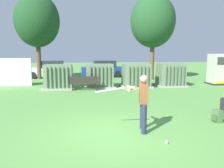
{
  "coord_description": "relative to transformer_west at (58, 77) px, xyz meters",
  "views": [
    {
      "loc": [
        -0.94,
        -6.52,
        2.41
      ],
      "look_at": [
        0.35,
        3.5,
        1.0
      ],
      "focal_mm": 36.39,
      "sensor_mm": 36.0,
      "label": 1
    }
  ],
  "objects": [
    {
      "name": "batter",
      "position": [
        3.38,
        -8.75,
        0.19
      ],
      "size": [
        1.62,
        0.74,
        1.74
      ],
      "color": "#282D4C",
      "rests_on": "ground"
    },
    {
      "name": "backpack",
      "position": [
        6.23,
        -8.2,
        -0.57
      ],
      "size": [
        0.31,
        0.35,
        0.44
      ],
      "color": "#4C723F",
      "rests_on": "ground"
    },
    {
      "name": "parked_car_leftmost",
      "position": [
        -1.49,
        6.81,
        -0.04
      ],
      "size": [
        4.37,
        2.29,
        1.62
      ],
      "color": "silver",
      "rests_on": "ground"
    },
    {
      "name": "tree_center_left",
      "position": [
        7.76,
        4.39,
        4.32
      ],
      "size": [
        3.9,
        3.9,
        7.45
      ],
      "color": "brown",
      "rests_on": "ground"
    },
    {
      "name": "ground_plane",
      "position": [
        2.57,
        -8.81,
        -0.79
      ],
      "size": [
        96.0,
        96.0,
        0.0
      ],
      "primitive_type": "plane",
      "color": "#5B9947"
    },
    {
      "name": "transformer_mid_east",
      "position": [
        5.28,
        -0.0,
        0.0
      ],
      "size": [
        2.1,
        1.7,
        1.62
      ],
      "color": "#9E9B93",
      "rests_on": "ground"
    },
    {
      "name": "sports_ball",
      "position": [
        3.81,
        -9.8,
        -0.74
      ],
      "size": [
        0.09,
        0.09,
        0.09
      ],
      "primitive_type": "sphere",
      "color": "white",
      "rests_on": "ground"
    },
    {
      "name": "tree_left",
      "position": [
        -2.34,
        6.11,
        4.4
      ],
      "size": [
        3.96,
        3.96,
        7.56
      ],
      "color": "brown",
      "rests_on": "ground"
    },
    {
      "name": "park_bench",
      "position": [
        1.71,
        -0.88,
        -0.25
      ],
      "size": [
        1.82,
        0.51,
        0.92
      ],
      "color": "#2D2823",
      "rests_on": "ground"
    },
    {
      "name": "parked_car_left_of_center",
      "position": [
        3.62,
        7.01,
        -0.04
      ],
      "size": [
        4.32,
        2.16,
        1.62
      ],
      "color": "navy",
      "rests_on": "ground"
    },
    {
      "name": "transformer_west",
      "position": [
        0.0,
        0.0,
        0.0
      ],
      "size": [
        2.1,
        1.7,
        1.62
      ],
      "color": "#9E9B93",
      "rests_on": "ground"
    },
    {
      "name": "transformer_mid_west",
      "position": [
        2.75,
        0.21,
        0.0
      ],
      "size": [
        2.1,
        1.7,
        1.62
      ],
      "color": "#9E9B93",
      "rests_on": "ground"
    },
    {
      "name": "generator_enclosure",
      "position": [
        11.93,
        0.69,
        0.35
      ],
      "size": [
        1.6,
        1.4,
        2.3
      ],
      "color": "#262626",
      "rests_on": "ground"
    },
    {
      "name": "transformer_east",
      "position": [
        7.87,
        0.22,
        0.0
      ],
      "size": [
        2.1,
        1.7,
        1.62
      ],
      "color": "#9E9B93",
      "rests_on": "ground"
    }
  ]
}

